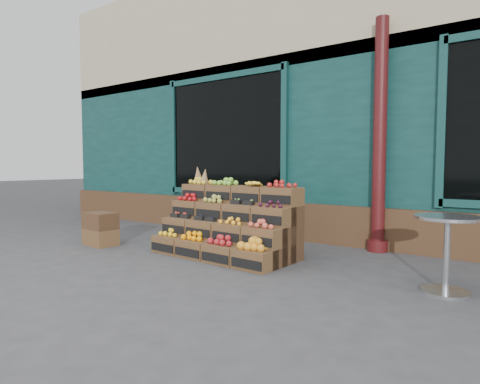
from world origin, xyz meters
The scene contains 6 objects.
ground centered at (0.00, 0.00, 0.00)m, with size 60.00×60.00×0.00m, color #3C3C3E.
shop_facade centered at (0.00, 5.11, 2.40)m, with size 12.00×6.24×4.80m.
crate_display centered at (-0.37, 0.66, 0.37)m, with size 1.95×1.03×1.19m.
spare_crates centered at (-2.32, 0.06, 0.25)m, with size 0.52×0.38×0.49m.
bistro_table centered at (2.28, 0.54, 0.46)m, with size 0.58×0.58×0.73m.
shopkeeper centered at (-1.39, 2.87, 0.99)m, with size 0.72×0.47×1.98m, color #144722.
Camera 1 is at (2.86, -3.58, 1.20)m, focal length 30.00 mm.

